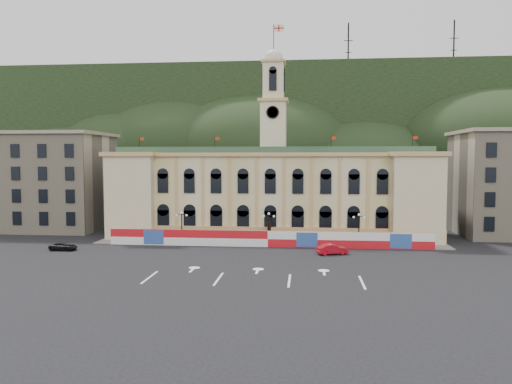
# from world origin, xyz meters

# --- Properties ---
(ground) EXTENTS (260.00, 260.00, 0.00)m
(ground) POSITION_xyz_m (0.00, 0.00, 0.00)
(ground) COLOR black
(ground) RESTS_ON ground
(lane_markings) EXTENTS (26.00, 10.00, 0.02)m
(lane_markings) POSITION_xyz_m (0.00, -5.00, 0.00)
(lane_markings) COLOR white
(lane_markings) RESTS_ON ground
(hill_ridge) EXTENTS (230.00, 80.00, 64.00)m
(hill_ridge) POSITION_xyz_m (0.03, 121.99, 19.48)
(hill_ridge) COLOR black
(hill_ridge) RESTS_ON ground
(city_hall) EXTENTS (56.20, 17.60, 37.10)m
(city_hall) POSITION_xyz_m (0.00, 27.63, 7.85)
(city_hall) COLOR beige
(city_hall) RESTS_ON ground
(side_building_left) EXTENTS (21.00, 17.00, 18.60)m
(side_building_left) POSITION_xyz_m (-43.00, 30.93, 9.33)
(side_building_left) COLOR tan
(side_building_left) RESTS_ON ground
(hoarding_fence) EXTENTS (50.00, 0.44, 2.50)m
(hoarding_fence) POSITION_xyz_m (0.06, 15.07, 1.25)
(hoarding_fence) COLOR red
(hoarding_fence) RESTS_ON ground
(pavement) EXTENTS (56.00, 5.50, 0.16)m
(pavement) POSITION_xyz_m (0.00, 17.75, 0.08)
(pavement) COLOR slate
(pavement) RESTS_ON ground
(statue) EXTENTS (1.40, 1.40, 3.72)m
(statue) POSITION_xyz_m (0.00, 18.00, 1.19)
(statue) COLOR #595651
(statue) RESTS_ON ground
(lamp_left) EXTENTS (1.96, 0.44, 5.15)m
(lamp_left) POSITION_xyz_m (-14.00, 17.00, 3.07)
(lamp_left) COLOR black
(lamp_left) RESTS_ON ground
(lamp_center) EXTENTS (1.96, 0.44, 5.15)m
(lamp_center) POSITION_xyz_m (0.00, 17.00, 3.07)
(lamp_center) COLOR black
(lamp_center) RESTS_ON ground
(lamp_right) EXTENTS (1.96, 0.44, 5.15)m
(lamp_right) POSITION_xyz_m (14.00, 17.00, 3.07)
(lamp_right) COLOR black
(lamp_right) RESTS_ON ground
(red_sedan) EXTENTS (4.27, 5.42, 1.48)m
(red_sedan) POSITION_xyz_m (9.58, 10.03, 0.74)
(red_sedan) COLOR #A20B17
(red_sedan) RESTS_ON ground
(black_suv) EXTENTS (2.04, 4.11, 1.12)m
(black_suv) POSITION_xyz_m (-30.00, 9.21, 0.56)
(black_suv) COLOR black
(black_suv) RESTS_ON ground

